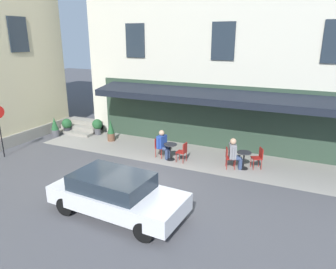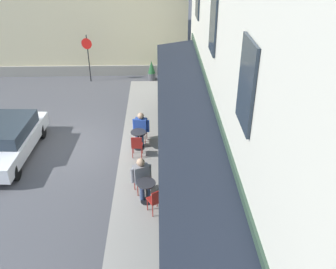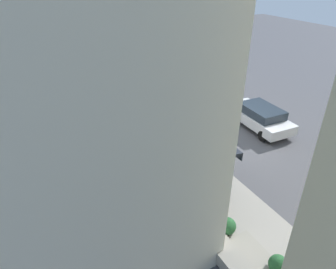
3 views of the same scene
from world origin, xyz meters
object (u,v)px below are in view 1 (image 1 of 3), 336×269
seated_patron_in_grey (234,153)px  parked_car_white (116,193)px  cafe_chair_red_facing_street (183,151)px  potted_plant_entrance_right (55,127)px  potted_plant_mid_terrace (111,131)px  potted_plant_by_steps (67,125)px  cafe_chair_red_under_awning (229,156)px  cafe_table_near_entrance (170,149)px  cafe_table_streetside (244,158)px  cafe_chair_red_kerbside (259,156)px  seated_companion_in_blue (163,143)px  potted_plant_entrance_left (97,126)px  cafe_chair_red_corner_left (159,146)px

seated_patron_in_grey → parked_car_white: size_ratio=0.31×
cafe_chair_red_facing_street → potted_plant_entrance_right: bearing=-3.3°
potted_plant_entrance_right → potted_plant_mid_terrace: bearing=-167.9°
potted_plant_by_steps → cafe_chair_red_under_awning: bearing=173.3°
cafe_table_near_entrance → potted_plant_mid_terrace: 4.21m
cafe_table_streetside → cafe_chair_red_under_awning: cafe_chair_red_under_awning is taller
potted_plant_by_steps → seated_patron_in_grey: bearing=173.9°
cafe_table_near_entrance → parked_car_white: parked_car_white is taller
cafe_chair_red_facing_street → parked_car_white: size_ratio=0.21×
cafe_chair_red_under_awning → potted_plant_mid_terrace: bearing=-8.3°
parked_car_white → cafe_chair_red_kerbside: bearing=-121.4°
cafe_table_near_entrance → seated_companion_in_blue: 0.47m
cafe_chair_red_kerbside → potted_plant_entrance_left: bearing=-6.7°
cafe_chair_red_kerbside → cafe_table_near_entrance: bearing=10.2°
parked_car_white → potted_plant_entrance_left: bearing=-48.9°
cafe_chair_red_corner_left → potted_plant_entrance_left: size_ratio=1.00×
cafe_chair_red_facing_street → potted_plant_entrance_right: 7.98m
cafe_chair_red_kerbside → seated_companion_in_blue: size_ratio=0.69×
cafe_chair_red_facing_street → cafe_table_streetside: bearing=-171.1°
cafe_table_streetside → potted_plant_mid_terrace: 7.34m
potted_plant_mid_terrace → cafe_chair_red_kerbside: bearing=176.7°
cafe_chair_red_corner_left → cafe_chair_red_under_awning: bearing=-179.3°
cafe_chair_red_under_awning → potted_plant_entrance_left: (8.07, -1.60, -0.03)m
cafe_chair_red_facing_street → seated_companion_in_blue: 1.06m
seated_patron_in_grey → seated_companion_in_blue: size_ratio=1.02×
cafe_chair_red_corner_left → cafe_chair_red_facing_street: bearing=173.1°
cafe_chair_red_facing_street → cafe_chair_red_kerbside: same height
cafe_chair_red_kerbside → cafe_table_streetside: bearing=29.0°
seated_companion_in_blue → potted_plant_mid_terrace: 3.79m
cafe_chair_red_kerbside → parked_car_white: (3.41, 5.58, 0.16)m
cafe_chair_red_facing_street → potted_plant_mid_terrace: size_ratio=0.78×
cafe_chair_red_facing_street → seated_companion_in_blue: bearing=-6.1°
potted_plant_by_steps → parked_car_white: parked_car_white is taller
cafe_chair_red_kerbside → seated_patron_in_grey: seated_patron_in_grey is taller
potted_plant_mid_terrace → parked_car_white: bearing=126.4°
cafe_table_streetside → seated_patron_in_grey: size_ratio=0.56×
cafe_table_near_entrance → potted_plant_by_steps: 7.39m
cafe_chair_red_corner_left → potted_plant_entrance_right: (6.72, -0.32, -0.01)m
cafe_chair_red_under_awning → potted_plant_entrance_left: bearing=-11.2°
potted_plant_entrance_left → potted_plant_mid_terrace: potted_plant_mid_terrace is taller
cafe_chair_red_corner_left → potted_plant_by_steps: 6.76m
cafe_chair_red_facing_street → cafe_chair_red_kerbside: bearing=-167.2°
cafe_chair_red_under_awning → potted_plant_mid_terrace: (6.71, -0.98, 0.02)m
cafe_chair_red_kerbside → cafe_chair_red_under_awning: bearing=24.7°
potted_plant_entrance_left → potted_plant_mid_terrace: 1.50m
potted_plant_entrance_right → potted_plant_mid_terrace: (-3.29, -0.70, 0.03)m
cafe_table_near_entrance → potted_plant_entrance_right: 7.35m
seated_patron_in_grey → seated_companion_in_blue: 3.27m
cafe_chair_red_facing_street → potted_plant_by_steps: size_ratio=1.09×
seated_patron_in_grey → potted_plant_by_steps: bearing=-6.1°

